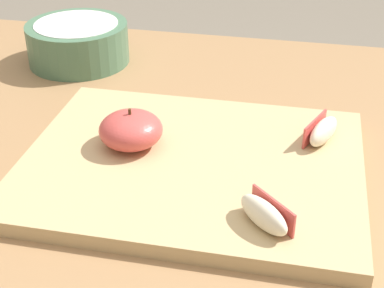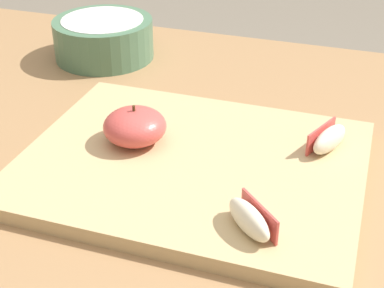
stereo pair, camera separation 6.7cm
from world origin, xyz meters
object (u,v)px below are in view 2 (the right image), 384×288
(cutting_board, at_px, (192,165))
(apple_half_skin_up, at_px, (135,126))
(ceramic_fruit_bowl, at_px, (104,37))
(apple_wedge_right, at_px, (329,139))
(apple_wedge_front, at_px, (250,219))

(cutting_board, relative_size, apple_half_skin_up, 5.13)
(cutting_board, relative_size, ceramic_fruit_bowl, 2.38)
(apple_half_skin_up, height_order, apple_wedge_right, apple_half_skin_up)
(apple_wedge_front, bearing_deg, ceramic_fruit_bowl, 131.53)
(apple_half_skin_up, xyz_separation_m, apple_wedge_front, (0.17, -0.12, -0.01))
(apple_wedge_right, bearing_deg, ceramic_fruit_bowl, 151.87)
(apple_wedge_front, bearing_deg, apple_wedge_right, 73.25)
(cutting_board, xyz_separation_m, apple_half_skin_up, (-0.08, 0.02, 0.03))
(apple_half_skin_up, height_order, apple_wedge_front, apple_half_skin_up)
(cutting_board, height_order, ceramic_fruit_bowl, ceramic_fruit_bowl)
(apple_wedge_right, relative_size, apple_wedge_front, 1.10)
(cutting_board, bearing_deg, apple_half_skin_up, 169.04)
(apple_wedge_front, bearing_deg, apple_half_skin_up, 144.93)
(apple_half_skin_up, relative_size, apple_wedge_front, 1.24)
(cutting_board, xyz_separation_m, apple_wedge_front, (0.10, -0.11, 0.02))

